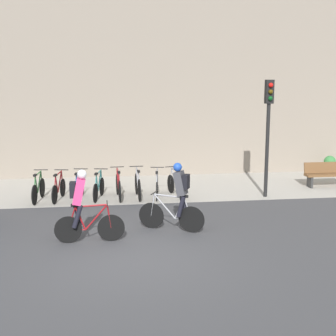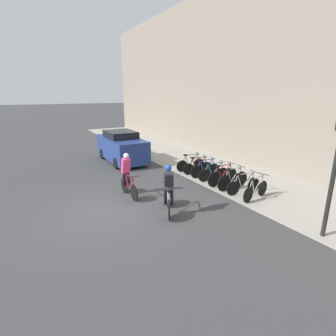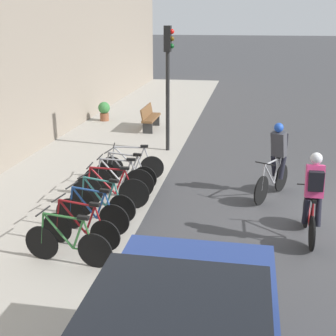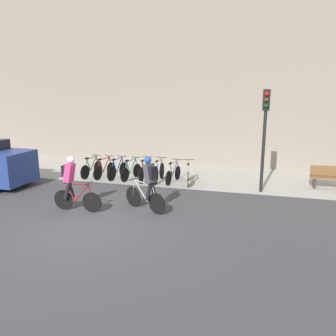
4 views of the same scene
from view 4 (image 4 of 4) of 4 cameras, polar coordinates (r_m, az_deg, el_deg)
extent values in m
plane|color=#3D3D3F|center=(9.62, -13.89, -9.99)|extent=(200.00, 200.00, 0.00)
cube|color=#A39E93|center=(15.56, -1.82, -0.94)|extent=(44.00, 4.50, 0.01)
cube|color=gray|center=(17.65, 0.60, 17.44)|extent=(44.00, 0.60, 10.28)
cylinder|color=black|center=(10.66, -13.12, -5.83)|extent=(0.65, 0.04, 0.65)
cylinder|color=black|center=(11.16, -17.75, -5.28)|extent=(0.65, 0.04, 0.65)
cylinder|color=maroon|center=(10.74, -14.83, -4.21)|extent=(0.56, 0.05, 0.62)
cylinder|color=maroon|center=(10.93, -16.54, -4.11)|extent=(0.26, 0.04, 0.58)
cylinder|color=maroon|center=(10.72, -15.43, -2.71)|extent=(0.75, 0.05, 0.07)
cylinder|color=maroon|center=(11.06, -16.85, -5.43)|extent=(0.41, 0.04, 0.05)
cylinder|color=maroon|center=(11.03, -17.44, -3.97)|extent=(0.21, 0.03, 0.56)
cylinder|color=maroon|center=(10.60, -13.39, -4.32)|extent=(0.12, 0.04, 0.58)
cylinder|color=black|center=(10.53, -13.68, -2.58)|extent=(0.03, 0.46, 0.03)
cube|color=black|center=(10.90, -17.14, -2.43)|extent=(0.20, 0.08, 0.06)
cube|color=#DB3875|center=(10.77, -16.80, -0.77)|extent=(0.32, 0.32, 0.63)
sphere|color=silver|center=(10.65, -16.57, 1.35)|extent=(0.22, 0.22, 0.22)
cylinder|color=black|center=(10.85, -17.14, -3.84)|extent=(0.28, 0.11, 0.56)
cylinder|color=black|center=(11.03, -16.54, -3.54)|extent=(0.24, 0.11, 0.56)
cube|color=black|center=(10.84, -17.45, -0.47)|extent=(0.14, 0.26, 0.36)
cylinder|color=black|center=(10.98, -6.08, -4.95)|extent=(0.62, 0.34, 0.68)
cylinder|color=black|center=(10.23, -1.96, -6.21)|extent=(0.62, 0.34, 0.68)
cylinder|color=#99999E|center=(10.64, -4.77, -3.92)|extent=(0.55, 0.31, 0.62)
cylinder|color=#99999E|center=(10.36, -3.24, -4.43)|extent=(0.27, 0.16, 0.58)
cylinder|color=#99999E|center=(10.48, -4.35, -2.56)|extent=(0.74, 0.40, 0.07)
cylinder|color=#99999E|center=(10.38, -2.83, -5.99)|extent=(0.41, 0.23, 0.05)
cylinder|color=#99999E|center=(10.21, -2.37, -4.63)|extent=(0.22, 0.13, 0.56)
cylinder|color=#99999E|center=(10.87, -5.96, -3.54)|extent=(0.13, 0.09, 0.59)
cylinder|color=black|center=(10.75, -5.84, -1.89)|extent=(0.23, 0.42, 0.03)
cube|color=black|center=(10.19, -2.78, -2.82)|extent=(0.21, 0.16, 0.06)
cube|color=#3D3D42|center=(10.18, -3.20, -0.93)|extent=(0.43, 0.43, 0.63)
sphere|color=#1E47AD|center=(10.15, -3.55, 1.39)|extent=(0.30, 0.30, 0.22)
cylinder|color=black|center=(10.37, -2.54, -3.96)|extent=(0.29, 0.22, 0.56)
cylinder|color=black|center=(10.22, -3.40, -4.22)|extent=(0.26, 0.21, 0.56)
cube|color=black|center=(10.07, -2.64, -0.78)|extent=(0.24, 0.30, 0.36)
cylinder|color=black|center=(15.69, -12.11, 0.06)|extent=(0.10, 0.63, 0.63)
cylinder|color=black|center=(14.87, -14.26, -0.72)|extent=(0.10, 0.63, 0.63)
cylinder|color=#2D6B33|center=(15.35, -12.86, 0.83)|extent=(0.10, 0.56, 0.62)
cylinder|color=#2D6B33|center=(15.05, -13.66, 0.50)|extent=(0.07, 0.26, 0.58)
cylinder|color=#2D6B33|center=(15.20, -13.15, 1.80)|extent=(0.12, 0.75, 0.07)
cylinder|color=#2D6B33|center=(15.03, -13.81, -0.59)|extent=(0.08, 0.41, 0.05)
cylinder|color=#2D6B33|center=(14.89, -14.11, 0.38)|extent=(0.05, 0.22, 0.56)
cylinder|color=#2D6B33|center=(15.59, -12.24, 1.07)|extent=(0.05, 0.12, 0.59)
cylinder|color=black|center=(15.50, -12.37, 2.24)|extent=(0.46, 0.08, 0.03)
cube|color=black|center=(14.90, -13.97, 1.64)|extent=(0.10, 0.21, 0.06)
cylinder|color=black|center=(15.39, -9.90, -0.14)|extent=(0.14, 0.60, 0.60)
cylinder|color=black|center=(14.60, -12.15, -0.92)|extent=(0.14, 0.60, 0.60)
cylinder|color=maroon|center=(15.06, -10.68, 0.65)|extent=(0.13, 0.55, 0.62)
cylinder|color=maroon|center=(14.77, -11.52, 0.32)|extent=(0.08, 0.26, 0.58)
cylinder|color=maroon|center=(14.91, -10.97, 1.63)|extent=(0.16, 0.74, 0.07)
cylinder|color=maroon|center=(14.75, -11.68, -0.79)|extent=(0.10, 0.40, 0.05)
cylinder|color=maroon|center=(14.61, -11.99, 0.20)|extent=(0.07, 0.21, 0.56)
cylinder|color=maroon|center=(15.30, -10.03, 0.89)|extent=(0.05, 0.12, 0.58)
cylinder|color=black|center=(15.20, -10.16, 2.08)|extent=(0.46, 0.10, 0.03)
cube|color=black|center=(14.61, -11.83, 1.48)|extent=(0.11, 0.21, 0.06)
cylinder|color=black|center=(15.11, -7.78, -0.21)|extent=(0.13, 0.64, 0.65)
cylinder|color=black|center=(14.33, -9.81, -0.99)|extent=(0.13, 0.64, 0.65)
cylinder|color=#1E478C|center=(14.78, -8.48, 0.60)|extent=(0.12, 0.53, 0.62)
cylinder|color=#1E478C|center=(14.49, -9.23, 0.27)|extent=(0.08, 0.25, 0.58)
cylinder|color=#1E478C|center=(14.64, -8.74, 1.60)|extent=(0.15, 0.71, 0.07)
cylinder|color=#1E478C|center=(14.48, -9.38, -0.86)|extent=(0.09, 0.39, 0.05)
cylinder|color=#1E478C|center=(14.34, -9.66, 0.15)|extent=(0.06, 0.21, 0.56)
cylinder|color=#1E478C|center=(15.02, -7.89, 0.84)|extent=(0.05, 0.12, 0.58)
cylinder|color=black|center=(14.93, -8.00, 2.05)|extent=(0.46, 0.10, 0.03)
cube|color=black|center=(14.34, -9.51, 1.45)|extent=(0.11, 0.21, 0.06)
cylinder|color=black|center=(14.87, -5.42, -0.43)|extent=(0.16, 0.61, 0.61)
cylinder|color=black|center=(14.09, -7.54, -1.22)|extent=(0.16, 0.61, 0.61)
cylinder|color=teal|center=(14.54, -6.14, 0.39)|extent=(0.15, 0.53, 0.62)
cylinder|color=teal|center=(14.25, -6.93, 0.07)|extent=(0.09, 0.25, 0.58)
cylinder|color=teal|center=(14.40, -6.40, 1.41)|extent=(0.19, 0.71, 0.07)
cylinder|color=teal|center=(14.24, -7.09, -1.08)|extent=(0.11, 0.39, 0.05)
cylinder|color=teal|center=(14.09, -7.37, -0.06)|extent=(0.07, 0.21, 0.56)
cylinder|color=teal|center=(14.78, -5.52, 0.63)|extent=(0.06, 0.12, 0.58)
cylinder|color=black|center=(14.68, -5.63, 1.87)|extent=(0.46, 0.12, 0.03)
cube|color=black|center=(14.10, -7.20, 1.26)|extent=(0.12, 0.21, 0.06)
cylinder|color=black|center=(14.74, -3.47, -0.34)|extent=(0.07, 0.70, 0.70)
cylinder|color=black|center=(13.75, -4.69, -1.30)|extent=(0.07, 0.70, 0.70)
cylinder|color=maroon|center=(14.34, -3.88, 0.44)|extent=(0.07, 0.58, 0.62)
cylinder|color=maroon|center=(13.98, -4.33, 0.05)|extent=(0.05, 0.27, 0.58)
cylinder|color=maroon|center=(14.18, -4.03, 1.47)|extent=(0.08, 0.79, 0.07)
cylinder|color=maroon|center=(13.95, -4.43, -1.13)|extent=(0.05, 0.43, 0.05)
cylinder|color=maroon|center=(13.78, -4.59, -0.10)|extent=(0.04, 0.22, 0.56)
cylinder|color=maroon|center=(14.64, -3.53, 0.73)|extent=(0.04, 0.12, 0.59)
cylinder|color=black|center=(14.54, -3.60, 1.97)|extent=(0.46, 0.05, 0.03)
cube|color=black|center=(13.80, -4.50, 1.26)|extent=(0.09, 0.20, 0.06)
cylinder|color=black|center=(14.52, -1.08, -0.48)|extent=(0.06, 0.72, 0.72)
cylinder|color=black|center=(13.58, -2.15, -1.40)|extent=(0.06, 0.72, 0.72)
cylinder|color=#99999E|center=(14.14, -1.44, 0.33)|extent=(0.06, 0.55, 0.62)
cylinder|color=#99999E|center=(13.79, -1.84, -0.05)|extent=(0.05, 0.26, 0.58)
cylinder|color=#99999E|center=(13.98, -1.56, 1.37)|extent=(0.06, 0.74, 0.07)
cylinder|color=#99999E|center=(13.77, -1.93, -1.24)|extent=(0.04, 0.40, 0.05)
cylinder|color=#99999E|center=(13.60, -2.06, -0.19)|extent=(0.04, 0.21, 0.56)
cylinder|color=#99999E|center=(14.42, -1.12, 0.61)|extent=(0.04, 0.12, 0.58)
cylinder|color=black|center=(14.32, -1.17, 1.87)|extent=(0.46, 0.04, 0.03)
cube|color=black|center=(13.62, -1.97, 1.18)|extent=(0.09, 0.20, 0.06)
cylinder|color=black|center=(14.36, 1.70, -0.84)|extent=(0.11, 0.61, 0.61)
cylinder|color=black|center=(13.43, 0.10, -1.79)|extent=(0.11, 0.61, 0.61)
cylinder|color=#99999E|center=(13.98, 1.19, -0.03)|extent=(0.11, 0.57, 0.62)
cylinder|color=#99999E|center=(13.64, 0.59, -0.41)|extent=(0.07, 0.27, 0.58)
cylinder|color=#99999E|center=(13.82, 1.02, 1.02)|extent=(0.14, 0.77, 0.07)
cylinder|color=#99999E|center=(13.62, 0.44, -1.62)|extent=(0.09, 0.42, 0.05)
cylinder|color=#99999E|center=(13.45, 0.25, -0.56)|extent=(0.06, 0.22, 0.56)
cylinder|color=#99999E|center=(14.26, 1.65, 0.25)|extent=(0.05, 0.12, 0.59)
cylinder|color=black|center=(14.16, 1.59, 1.53)|extent=(0.46, 0.09, 0.03)
cube|color=black|center=(13.46, 0.41, 0.83)|extent=(0.11, 0.21, 0.06)
cylinder|color=black|center=(14.27, 3.53, -0.91)|extent=(0.16, 0.63, 0.63)
cylinder|color=black|center=(13.24, 3.51, -1.98)|extent=(0.16, 0.63, 0.63)
cylinder|color=#99999E|center=(13.85, 3.53, -0.12)|extent=(0.16, 0.58, 0.62)
cylinder|color=#99999E|center=(13.47, 3.53, -0.55)|extent=(0.09, 0.27, 0.58)
cylinder|color=#99999E|center=(13.68, 3.55, 0.93)|extent=(0.20, 0.78, 0.07)
cylinder|color=#99999E|center=(13.45, 3.51, -1.78)|extent=(0.12, 0.42, 0.05)
cylinder|color=#99999E|center=(13.27, 3.52, -0.72)|extent=(0.08, 0.22, 0.56)
cylinder|color=#99999E|center=(14.16, 3.54, 0.19)|extent=(0.06, 0.13, 0.59)
cylinder|color=black|center=(14.05, 3.56, 1.47)|extent=(0.46, 0.12, 0.03)
cube|color=black|center=(13.29, 3.54, 0.69)|extent=(0.12, 0.21, 0.06)
cylinder|color=black|center=(12.75, 16.33, 4.35)|extent=(0.12, 0.12, 3.85)
cube|color=black|center=(12.64, 16.76, 11.29)|extent=(0.26, 0.20, 0.76)
sphere|color=red|center=(12.51, 16.84, 12.23)|extent=(0.15, 0.15, 0.15)
sphere|color=#4C380A|center=(12.51, 16.78, 11.28)|extent=(0.15, 0.15, 0.15)
sphere|color=#0C4719|center=(12.52, 16.71, 10.32)|extent=(0.15, 0.15, 0.15)
cube|color=brown|center=(14.43, 26.82, -1.57)|extent=(1.67, 0.40, 0.08)
cube|color=brown|center=(14.55, 26.78, -0.48)|extent=(1.67, 0.12, 0.40)
cube|color=#2D2D2D|center=(14.35, 24.13, -2.30)|extent=(0.08, 0.36, 0.45)
cylinder|color=black|center=(15.28, -24.03, -1.12)|extent=(0.62, 0.20, 0.62)
camera|label=1|loc=(5.39, -96.47, 0.19)|focal=50.00mm
camera|label=2|loc=(6.59, 53.01, 11.26)|focal=28.00mm
camera|label=3|loc=(17.29, -39.85, 11.32)|focal=50.00mm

